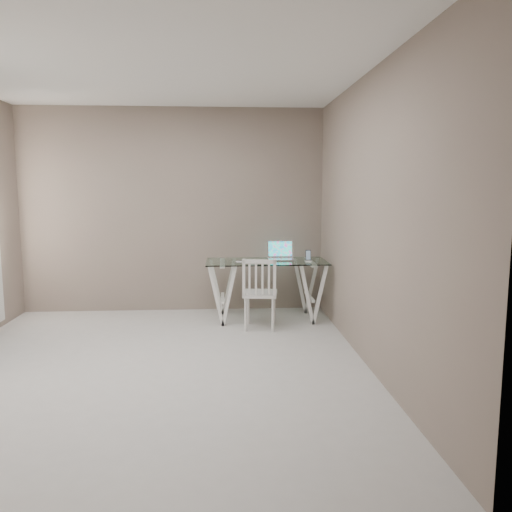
# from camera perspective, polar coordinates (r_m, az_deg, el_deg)

# --- Properties ---
(room) EXTENTS (4.50, 4.52, 2.71)m
(room) POSITION_cam_1_polar(r_m,az_deg,el_deg) (4.54, -13.15, 8.43)
(room) COLOR #ABA9A4
(room) RESTS_ON ground
(desk) EXTENTS (1.50, 0.70, 0.75)m
(desk) POSITION_cam_1_polar(r_m,az_deg,el_deg) (6.29, 1.19, -3.83)
(desk) COLOR silver
(desk) RESTS_ON ground
(chair) EXTENTS (0.44, 0.44, 0.85)m
(chair) POSITION_cam_1_polar(r_m,az_deg,el_deg) (5.81, 0.44, -3.95)
(chair) COLOR silver
(chair) RESTS_ON ground
(laptop) EXTENTS (0.33, 0.28, 0.23)m
(laptop) POSITION_cam_1_polar(r_m,az_deg,el_deg) (6.38, 2.85, 0.13)
(laptop) COLOR silver
(laptop) RESTS_ON desk
(keyboard) EXTENTS (0.26, 0.11, 0.01)m
(keyboard) POSITION_cam_1_polar(r_m,az_deg,el_deg) (6.12, -1.19, -0.67)
(keyboard) COLOR silver
(keyboard) RESTS_ON desk
(mouse) EXTENTS (0.12, 0.07, 0.04)m
(mouse) POSITION_cam_1_polar(r_m,az_deg,el_deg) (6.04, -0.35, -0.64)
(mouse) COLOR white
(mouse) RESTS_ON desk
(phone_dock) EXTENTS (0.08, 0.08, 0.15)m
(phone_dock) POSITION_cam_1_polar(r_m,az_deg,el_deg) (6.19, 5.99, -0.29)
(phone_dock) COLOR white
(phone_dock) RESTS_ON desk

